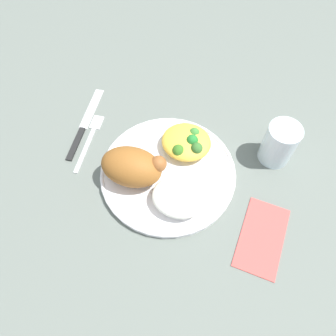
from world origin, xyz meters
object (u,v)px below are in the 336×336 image
Objects in this scene: mac_cheese_with_broccoli at (187,142)px; napkin at (262,237)px; rice_pile at (179,197)px; plate at (168,173)px; fork at (89,139)px; water_glass at (279,144)px; roasted_chicken at (133,167)px; knife at (82,128)px.

mac_cheese_with_broccoli is 0.22m from napkin.
rice_pile is 0.72× the size of napkin.
plate is 0.18m from fork.
napkin is (0.36, -0.11, -0.00)m from fork.
plate is 0.07m from mac_cheese_with_broccoli.
fork is at bearing -172.75° from mac_cheese_with_broccoli.
mac_cheese_with_broccoli is at bearing -168.87° from water_glass.
roasted_chicken is at bearing -28.27° from fork.
roasted_chicken reaches higher than knife.
napkin is (0.24, -0.05, -0.05)m from roasted_chicken.
rice_pile is at bearing -17.31° from roasted_chicken.
rice_pile is 0.26m from knife.
water_glass is (0.24, 0.12, -0.00)m from roasted_chicken.
rice_pile reaches higher than knife.
knife is at bearing 163.95° from plate.
plate is 0.20m from napkin.
mac_cheese_with_broccoli is at bearing 48.60° from roasted_chicken.
plate is 2.97× the size of water_glass.
roasted_chicken is 1.36× the size of water_glass.
napkin is at bearing -17.32° from fork.
rice_pile is at bearing -135.76° from water_glass.
mac_cheese_with_broccoli is 0.66× the size of fork.
water_glass is at bearing 11.13° from mac_cheese_with_broccoli.
rice_pile is 1.10× the size of water_glass.
napkin is at bearing -90.31° from water_glass.
rice_pile is 0.49× the size of knife.
mac_cheese_with_broccoli is at bearing 96.81° from rice_pile.
napkin is (0.15, -0.02, -0.03)m from rice_pile.
water_glass is at bearing 26.27° from roasted_chicken.
plate is 2.19× the size of roasted_chicken.
roasted_chicken reaches higher than mac_cheese_with_broccoli.
knife is at bearing 154.20° from rice_pile.
water_glass is at bearing 44.24° from rice_pile.
mac_cheese_with_broccoli is 0.50× the size of knife.
knife is (-0.02, 0.02, 0.00)m from fork.
napkin is at bearing -22.27° from plate.
knife is 0.39m from water_glass.
plate is 2.68× the size of mac_cheese_with_broccoli.
water_glass is at bearing 26.57° from plate.
plate is 1.33× the size of knife.
mac_cheese_with_broccoli is at bearing 7.25° from fork.
plate reaches higher than fork.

